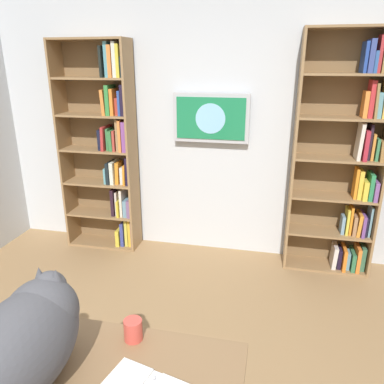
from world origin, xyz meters
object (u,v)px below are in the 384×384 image
object	(u,v)px
bookshelf_left	(348,160)
wall_mounted_tv	(211,118)
bookshelf_right	(108,147)
cat	(29,335)
coffee_mug	(133,330)

from	to	relation	value
bookshelf_left	wall_mounted_tv	bearing A→B (deg)	-3.89
bookshelf_left	bookshelf_right	xyz separation A→B (m)	(2.29, 0.00, 0.01)
cat	coffee_mug	xyz separation A→B (m)	(-0.29, -0.27, -0.14)
bookshelf_right	wall_mounted_tv	distance (m)	1.09
bookshelf_left	coffee_mug	size ratio (longest dim) A/B	22.59
bookshelf_right	coffee_mug	distance (m)	2.49
cat	coffee_mug	distance (m)	0.42
coffee_mug	wall_mounted_tv	bearing A→B (deg)	-88.46
bookshelf_left	bookshelf_right	distance (m)	2.29
wall_mounted_tv	cat	size ratio (longest dim) A/B	1.05
wall_mounted_tv	coffee_mug	bearing A→B (deg)	91.54
bookshelf_left	bookshelf_right	world-z (taller)	bookshelf_left
bookshelf_right	cat	distance (m)	2.62
bookshelf_right	wall_mounted_tv	world-z (taller)	bookshelf_right
bookshelf_right	wall_mounted_tv	size ratio (longest dim) A/B	2.90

